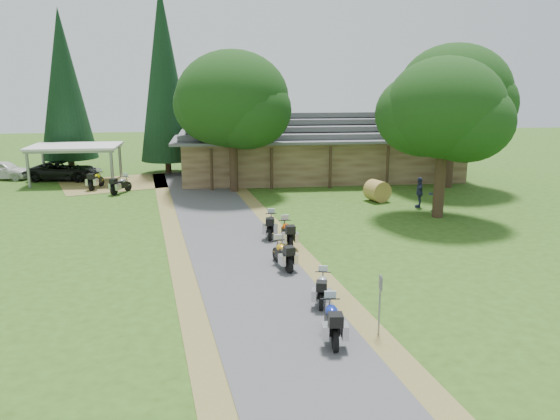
{
  "coord_description": "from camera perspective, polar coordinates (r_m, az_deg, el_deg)",
  "views": [
    {
      "loc": [
        -1.56,
        -16.45,
        7.46
      ],
      "look_at": [
        1.15,
        7.18,
        1.6
      ],
      "focal_mm": 35.0,
      "sensor_mm": 36.0,
      "label": 1
    }
  ],
  "objects": [
    {
      "name": "ground",
      "position": [
        18.13,
        -1.04,
        -10.46
      ],
      "size": [
        120.0,
        120.0,
        0.0
      ],
      "primitive_type": "plane",
      "color": "#2E4B15",
      "rests_on": "ground"
    },
    {
      "name": "driveway",
      "position": [
        21.79,
        -3.38,
        -6.2
      ],
      "size": [
        51.95,
        51.95,
        0.0
      ],
      "primitive_type": "plane",
      "rotation": [
        0.0,
        0.0,
        0.14
      ],
      "color": "#414144",
      "rests_on": "ground"
    },
    {
      "name": "lodge",
      "position": [
        41.45,
        4.04,
        6.87
      ],
      "size": [
        21.4,
        9.4,
        4.9
      ],
      "primitive_type": null,
      "color": "brown",
      "rests_on": "ground"
    },
    {
      "name": "carport",
      "position": [
        41.82,
        -20.51,
        4.55
      ],
      "size": [
        6.18,
        4.14,
        2.67
      ],
      "primitive_type": null,
      "rotation": [
        0.0,
        0.0,
        0.01
      ],
      "color": "silver",
      "rests_on": "ground"
    },
    {
      "name": "car_white_sedan",
      "position": [
        45.33,
        -26.96,
        3.98
      ],
      "size": [
        3.26,
        5.56,
        1.74
      ],
      "primitive_type": "imported",
      "rotation": [
        0.0,
        0.0,
        1.36
      ],
      "color": "white",
      "rests_on": "ground"
    },
    {
      "name": "car_dark_suv",
      "position": [
        43.11,
        -21.63,
        4.31
      ],
      "size": [
        3.06,
        5.7,
        2.08
      ],
      "primitive_type": "imported",
      "rotation": [
        0.0,
        0.0,
        1.43
      ],
      "color": "black",
      "rests_on": "ground"
    },
    {
      "name": "motorcycle_row_a",
      "position": [
        16.13,
        5.47,
        -11.27
      ],
      "size": [
        0.75,
        1.89,
        1.27
      ],
      "primitive_type": null,
      "rotation": [
        0.0,
        0.0,
        1.49
      ],
      "color": "#15279A",
      "rests_on": "ground"
    },
    {
      "name": "motorcycle_row_b",
      "position": [
        18.57,
        4.44,
        -7.99
      ],
      "size": [
        0.9,
        1.73,
        1.13
      ],
      "primitive_type": null,
      "rotation": [
        0.0,
        0.0,
        1.34
      ],
      "color": "#A5A9AD",
      "rests_on": "ground"
    },
    {
      "name": "motorcycle_row_c",
      "position": [
        21.76,
        0.27,
        -4.51
      ],
      "size": [
        1.0,
        1.87,
        1.22
      ],
      "primitive_type": null,
      "rotation": [
        0.0,
        0.0,
        1.82
      ],
      "color": "orange",
      "rests_on": "ground"
    },
    {
      "name": "motorcycle_row_d",
      "position": [
        24.53,
        0.75,
        -2.3
      ],
      "size": [
        0.74,
        1.91,
        1.28
      ],
      "primitive_type": null,
      "rotation": [
        0.0,
        0.0,
        1.64
      ],
      "color": "#CE4402",
      "rests_on": "ground"
    },
    {
      "name": "motorcycle_row_e",
      "position": [
        25.91,
        -0.98,
        -1.48
      ],
      "size": [
        0.84,
        1.86,
        1.23
      ],
      "primitive_type": null,
      "rotation": [
        0.0,
        0.0,
        1.42
      ],
      "color": "black",
      "rests_on": "ground"
    },
    {
      "name": "motorcycle_carport_a",
      "position": [
        39.05,
        -18.66,
        3.07
      ],
      "size": [
        1.03,
        1.99,
        1.3
      ],
      "primitive_type": null,
      "rotation": [
        0.0,
        0.0,
        1.35
      ],
      "color": "#ECEF01",
      "rests_on": "ground"
    },
    {
      "name": "motorcycle_carport_b",
      "position": [
        37.02,
        -16.29,
        2.63
      ],
      "size": [
        1.38,
        1.85,
        1.23
      ],
      "primitive_type": null,
      "rotation": [
        0.0,
        0.0,
        1.06
      ],
      "color": "gray",
      "rests_on": "ground"
    },
    {
      "name": "person_a",
      "position": [
        31.32,
        16.24,
        1.29
      ],
      "size": [
        0.67,
        0.63,
        1.91
      ],
      "primitive_type": "imported",
      "rotation": [
        0.0,
        0.0,
        3.75
      ],
      "color": "#313758",
      "rests_on": "ground"
    },
    {
      "name": "person_b",
      "position": [
        31.87,
        16.04,
        1.83
      ],
      "size": [
        0.66,
        0.5,
        2.24
      ],
      "primitive_type": "imported",
      "rotation": [
        0.0,
        0.0,
        3.2
      ],
      "color": "#313758",
      "rests_on": "ground"
    },
    {
      "name": "person_c",
      "position": [
        32.63,
        14.38,
        2.07
      ],
      "size": [
        0.61,
        0.71,
        2.09
      ],
      "primitive_type": "imported",
      "rotation": [
        0.0,
        0.0,
        4.34
      ],
      "color": "#313758",
      "rests_on": "ground"
    },
    {
      "name": "hay_bale",
      "position": [
        33.78,
        10.12,
        1.98
      ],
      "size": [
        1.6,
        1.53,
        1.28
      ],
      "primitive_type": "cylinder",
      "rotation": [
        1.57,
        0.0,
        0.34
      ],
      "color": "#AA833E",
      "rests_on": "ground"
    },
    {
      "name": "sign_post",
      "position": [
        16.46,
        10.38,
        -9.76
      ],
      "size": [
        0.34,
        0.06,
        1.86
      ],
      "primitive_type": null,
      "color": "gray",
      "rests_on": "ground"
    },
    {
      "name": "oak_lodge_left",
      "position": [
        35.68,
        -4.96,
        9.62
      ],
      "size": [
        7.26,
        7.26,
        9.72
      ],
      "primitive_type": null,
      "color": "#143610",
      "rests_on": "ground"
    },
    {
      "name": "oak_lodge_right",
      "position": [
        38.74,
        17.61,
        9.84
      ],
      "size": [
        7.44,
        7.44,
        10.36
      ],
      "primitive_type": null,
      "color": "#143610",
      "rests_on": "ground"
    },
    {
      "name": "oak_driveway",
      "position": [
        30.08,
        16.7,
        8.04
      ],
      "size": [
        6.19,
        6.19,
        9.43
      ],
      "primitive_type": null,
      "color": "#143610",
      "rests_on": "ground"
    },
    {
      "name": "cedar_near",
      "position": [
        43.29,
        -12.03,
        13.09
      ],
      "size": [
        4.04,
        4.04,
        14.22
      ],
      "primitive_type": "cone",
      "color": "black",
      "rests_on": "ground"
    },
    {
      "name": "cedar_far",
      "position": [
        46.08,
        -21.57,
        11.39
      ],
      "size": [
        4.27,
        4.27,
        12.49
      ],
      "primitive_type": "cone",
      "color": "black",
      "rests_on": "ground"
    }
  ]
}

